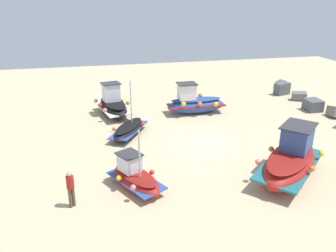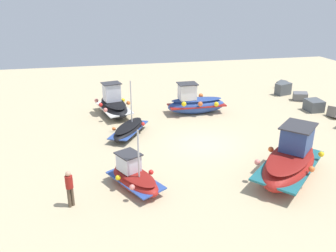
# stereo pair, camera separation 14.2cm
# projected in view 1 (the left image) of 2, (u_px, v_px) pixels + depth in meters

# --- Properties ---
(ground_plane) EXTENTS (52.32, 52.32, 0.00)m
(ground_plane) POSITION_uv_depth(u_px,v_px,m) (205.00, 145.00, 20.69)
(ground_plane) COLOR #C6B289
(fishing_boat_0) EXTENTS (2.17, 4.44, 2.38)m
(fishing_boat_0) POSITION_uv_depth(u_px,v_px,m) (195.00, 103.00, 25.90)
(fishing_boat_0) COLOR #2D4C9E
(fishing_boat_0) RESTS_ON ground_plane
(fishing_boat_1) EXTENTS (3.47, 2.63, 3.05)m
(fishing_boat_1) POSITION_uv_depth(u_px,v_px,m) (135.00, 177.00, 15.93)
(fishing_boat_1) COLOR maroon
(fishing_boat_1) RESTS_ON ground_plane
(fishing_boat_2) EXTENTS (3.79, 2.97, 3.51)m
(fishing_boat_2) POSITION_uv_depth(u_px,v_px,m) (129.00, 130.00, 21.83)
(fishing_boat_2) COLOR black
(fishing_boat_2) RESTS_ON ground_plane
(fishing_boat_3) EXTENTS (5.07, 5.30, 2.52)m
(fishing_boat_3) POSITION_uv_depth(u_px,v_px,m) (291.00, 161.00, 16.84)
(fishing_boat_3) COLOR maroon
(fishing_boat_3) RESTS_ON ground_plane
(fishing_boat_4) EXTENTS (4.50, 2.68, 2.43)m
(fishing_boat_4) POSITION_uv_depth(u_px,v_px,m) (113.00, 105.00, 25.52)
(fishing_boat_4) COLOR black
(fishing_boat_4) RESTS_ON ground_plane
(person_walking) EXTENTS (0.32, 0.32, 1.67)m
(person_walking) POSITION_uv_depth(u_px,v_px,m) (71.00, 187.00, 14.33)
(person_walking) COLOR brown
(person_walking) RESTS_ON ground_plane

